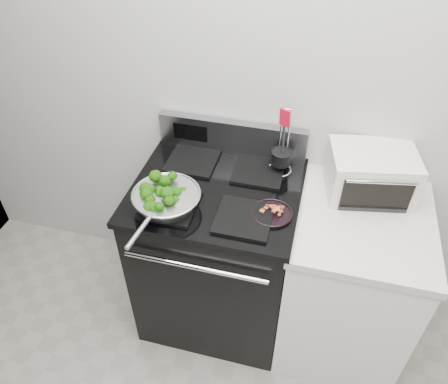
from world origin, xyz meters
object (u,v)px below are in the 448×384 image
(skillet, at_px, (166,199))
(bacon_plate, at_px, (272,211))
(toaster_oven, at_px, (371,173))
(gas_range, at_px, (218,253))
(utensil_holder, at_px, (281,160))

(skillet, distance_m, bacon_plate, 0.47)
(bacon_plate, xyz_separation_m, toaster_oven, (0.40, 0.30, 0.06))
(gas_range, distance_m, bacon_plate, 0.57)
(skillet, relative_size, bacon_plate, 2.68)
(toaster_oven, bearing_deg, gas_range, -175.17)
(skillet, bearing_deg, gas_range, 52.66)
(utensil_holder, relative_size, toaster_oven, 0.83)
(skillet, relative_size, toaster_oven, 1.14)
(utensil_holder, bearing_deg, bacon_plate, -63.06)
(gas_range, distance_m, skillet, 0.57)
(gas_range, bearing_deg, utensil_holder, 37.06)
(gas_range, height_order, utensil_holder, utensil_holder)
(bacon_plate, bearing_deg, utensil_holder, 92.43)
(skillet, xyz_separation_m, utensil_holder, (0.45, 0.39, 0.01))
(skillet, bearing_deg, utensil_holder, 47.68)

